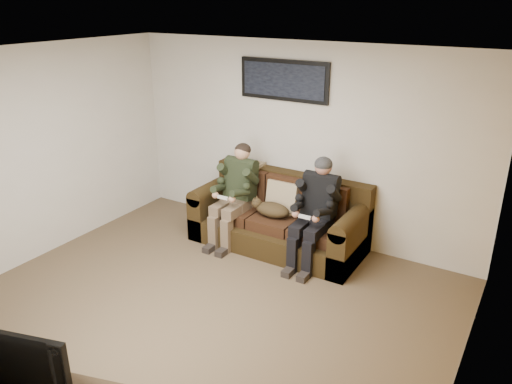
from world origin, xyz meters
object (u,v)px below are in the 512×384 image
Objects in this scene: person_right at (316,206)px; cat at (271,209)px; framed_poster at (284,80)px; television at (15,357)px; sofa at (281,219)px; person_left at (236,188)px.

cat is (-0.63, 0.01, -0.19)m from person_right.
framed_poster is (-0.15, 0.56, 1.55)m from cat.
framed_poster is 1.24× the size of television.
person_right is 1.67m from framed_poster.
framed_poster reaches higher than television.
television is at bearing -90.67° from sofa.
person_right reaches higher than person_left.
framed_poster is 4.37m from television.
person_left is 0.99× the size of person_right.
person_right reaches higher than cat.
cat is at bearing 74.37° from television.
person_left reaches higher than television.
sofa is 0.27m from cat.
person_left is 0.56m from cat.
television is at bearing -99.84° from person_right.
person_right is 1.31× the size of television.
television reaches higher than cat.
cat is at bearing -74.71° from framed_poster.
sofa is at bearing 75.08° from cat.
sofa is 0.72m from person_left.
cat is (-0.05, -0.18, 0.20)m from sofa.
person_right is at bearing -17.98° from sofa.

